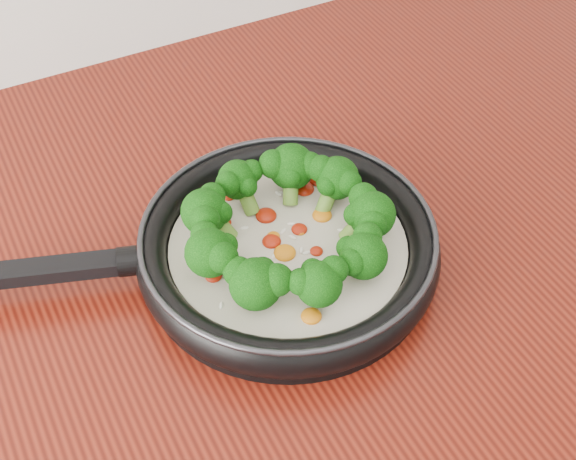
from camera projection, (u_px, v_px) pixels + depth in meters
skillet at (285, 244)px, 0.76m from camera, size 0.48×0.37×0.08m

